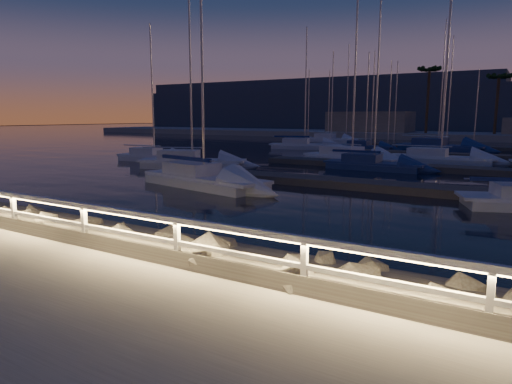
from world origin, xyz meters
TOP-DOWN VIEW (x-y plane):
  - ground at (0.00, 0.00)m, footprint 400.00×400.00m
  - harbor_water at (0.00, 31.22)m, footprint 400.00×440.00m
  - guard_rail at (-0.07, -0.00)m, footprint 44.11×0.12m
  - riprap at (-0.82, 1.55)m, footprint 33.41×2.37m
  - floating_docks at (0.00, 32.50)m, footprint 22.00×36.00m
  - far_shore at (-0.12, 74.05)m, footprint 160.00×14.00m
  - palm_left at (-8.00, 72.00)m, footprint 3.00×3.00m
  - palm_center at (2.00, 73.00)m, footprint 3.00×3.00m
  - distant_hills at (-22.13, 133.69)m, footprint 230.00×37.50m
  - sailboat_a at (-14.24, 18.91)m, footprint 7.92×5.19m
  - sailboat_b at (-7.93, 12.25)m, footprint 8.46×4.07m
  - sailboat_e at (-20.18, 21.26)m, footprint 6.79×2.85m
  - sailboat_f at (-2.41, 24.71)m, footprint 7.06×2.31m
  - sailboat_g at (0.81, 32.06)m, footprint 8.28×2.56m
  - sailboat_i at (-8.86, 42.78)m, footprint 6.28×1.99m
  - sailboat_j at (-5.28, 28.25)m, footprint 8.99×5.12m
  - sailboat_k at (-1.64, 46.61)m, footprint 9.79×4.67m
  - sailboat_m at (-17.92, 55.01)m, footprint 7.62×2.59m
  - sailboat_n at (-15.41, 40.71)m, footprint 8.31×4.34m

SIDE VIEW (x-z plane):
  - harbor_water at x=0.00m, z-range -1.27..-0.67m
  - floating_docks at x=0.00m, z-range -0.60..-0.20m
  - riprap at x=-0.82m, z-range -0.88..0.42m
  - sailboat_i at x=-8.86m, z-range -5.54..5.15m
  - sailboat_f at x=-2.41m, z-range -6.15..5.77m
  - sailboat_e at x=-20.18m, z-range -5.82..5.46m
  - sailboat_g at x=0.81m, z-range -7.16..6.83m
  - sailboat_n at x=-15.41m, z-range -6.98..6.67m
  - sailboat_b at x=-7.93m, z-range -7.09..6.80m
  - sailboat_m at x=-17.92m, z-range -6.58..6.29m
  - sailboat_a at x=-14.24m, z-range -6.77..6.51m
  - sailboat_j at x=-5.28m, z-range -7.52..7.27m
  - sailboat_k at x=-1.64m, z-range -8.14..7.89m
  - ground at x=0.00m, z-range 0.00..0.00m
  - far_shore at x=-0.12m, z-range -2.31..2.89m
  - guard_rail at x=-0.07m, z-range 0.24..1.30m
  - distant_hills at x=-22.13m, z-range -4.26..13.74m
  - palm_center at x=2.00m, z-range 3.93..13.63m
  - palm_left at x=-8.00m, z-range 4.54..15.74m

